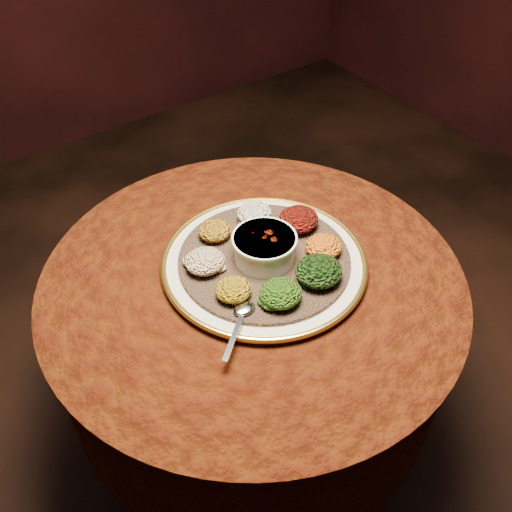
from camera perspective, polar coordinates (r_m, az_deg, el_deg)
table at (r=1.42m, az=-0.32°, el=-7.14°), size 0.96×0.96×0.73m
platter at (r=1.30m, az=0.82°, el=-0.65°), size 0.49×0.49×0.02m
injera at (r=1.29m, az=0.83°, el=-0.31°), size 0.47×0.47×0.01m
stew_bowl at (r=1.26m, az=0.84°, el=1.01°), size 0.15×0.15×0.06m
spoon at (r=1.17m, az=-1.32°, el=-5.66°), size 0.13×0.11×0.01m
portion_ayib at (r=1.38m, az=-0.18°, el=4.28°), size 0.09×0.08×0.04m
portion_kitfo at (r=1.36m, az=4.27°, el=3.68°), size 0.10×0.09×0.05m
portion_tikil at (r=1.29m, az=6.78°, el=0.96°), size 0.08×0.08×0.04m
portion_gomen at (r=1.23m, az=6.30°, el=-1.50°), size 0.10×0.10×0.05m
portion_mixveg at (r=1.18m, az=2.49°, el=-3.74°), size 0.09×0.09×0.04m
portion_kik at (r=1.19m, az=-2.26°, el=-3.38°), size 0.08×0.07×0.04m
portion_timatim at (r=1.25m, az=-5.12°, el=-0.51°), size 0.09×0.08×0.04m
portion_shiro at (r=1.33m, az=-4.14°, el=2.54°), size 0.08×0.07×0.04m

